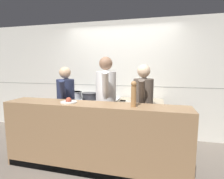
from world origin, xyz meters
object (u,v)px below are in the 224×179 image
at_px(pepper_mill, 134,93).
at_px(chef_sous, 106,101).
at_px(plated_dish_main, 69,101).
at_px(mixing_bowl_steel, 142,97).
at_px(braising_pot, 106,96).
at_px(oven_range, 91,119).
at_px(chef_head_cook, 66,105).
at_px(sauce_pot, 89,96).
at_px(stock_pot, 75,95).
at_px(chef_line, 143,107).
at_px(chefs_knife, 128,101).

bearing_deg(pepper_mill, chef_sous, 133.57).
xyz_separation_m(plated_dish_main, chef_sous, (0.43, 0.56, -0.09)).
bearing_deg(mixing_bowl_steel, braising_pot, -172.67).
height_order(oven_range, braising_pot, braising_pot).
bearing_deg(chef_head_cook, mixing_bowl_steel, 10.95).
bearing_deg(sauce_pot, mixing_bowl_steel, 5.44).
relative_size(oven_range, pepper_mill, 3.26).
height_order(stock_pot, chef_line, chef_line).
bearing_deg(chef_sous, chef_head_cook, 168.74).
bearing_deg(chef_line, plated_dish_main, -150.75).
bearing_deg(braising_pot, plated_dish_main, -102.37).
xyz_separation_m(sauce_pot, chef_line, (1.20, -0.57, -0.05)).
height_order(sauce_pot, braising_pot, braising_pot).
distance_m(stock_pot, chef_line, 1.65).
height_order(sauce_pot, pepper_mill, pepper_mill).
distance_m(oven_range, pepper_mill, 1.80).
distance_m(plated_dish_main, chef_head_cook, 0.65).
height_order(plated_dish_main, chef_sous, chef_sous).
bearing_deg(pepper_mill, stock_pot, 140.58).
bearing_deg(mixing_bowl_steel, pepper_mill, -90.85).
bearing_deg(chef_line, sauce_pot, 156.11).
xyz_separation_m(stock_pot, pepper_mill, (1.45, -1.19, 0.28)).
relative_size(braising_pot, chef_line, 0.17).
distance_m(braising_pot, chefs_knife, 0.51).
relative_size(stock_pot, pepper_mill, 0.84).
relative_size(mixing_bowl_steel, plated_dish_main, 0.95).
bearing_deg(oven_range, mixing_bowl_steel, 3.90).
bearing_deg(oven_range, chef_line, -27.12).
height_order(chefs_knife, plated_dish_main, plated_dish_main).
distance_m(plated_dish_main, chef_sous, 0.71).
bearing_deg(chefs_knife, pepper_mill, -76.73).
height_order(oven_range, sauce_pot, sauce_pot).
bearing_deg(plated_dish_main, chefs_knife, 54.47).
bearing_deg(mixing_bowl_steel, sauce_pot, -174.56).
relative_size(sauce_pot, chef_sous, 0.18).
height_order(chefs_knife, pepper_mill, pepper_mill).
xyz_separation_m(braising_pot, chef_line, (0.83, -0.58, -0.07)).
xyz_separation_m(chefs_knife, plated_dish_main, (-0.74, -1.04, 0.16)).
bearing_deg(oven_range, plated_dish_main, -85.21).
bearing_deg(chef_sous, chef_line, -14.12).
bearing_deg(pepper_mill, chef_head_cook, 157.41).
distance_m(braising_pot, chef_head_cook, 0.86).
height_order(pepper_mill, chef_line, chef_line).
bearing_deg(pepper_mill, chefs_knife, 103.27).
distance_m(chefs_knife, chef_sous, 0.57).
height_order(plated_dish_main, chef_line, chef_line).
distance_m(sauce_pot, chef_line, 1.33).
height_order(sauce_pot, chef_sous, chef_sous).
bearing_deg(chef_sous, mixing_bowl_steel, 35.22).
height_order(braising_pot, plated_dish_main, plated_dish_main).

